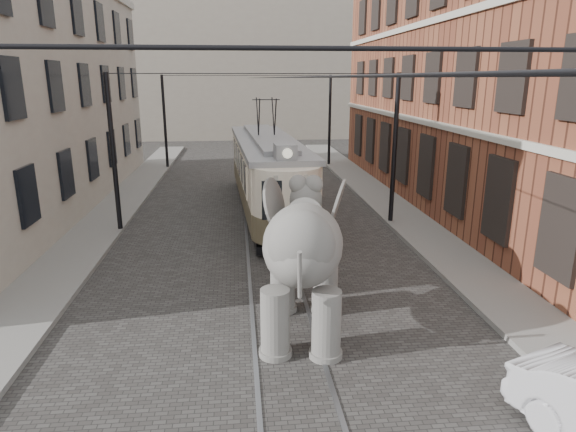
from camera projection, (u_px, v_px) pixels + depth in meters
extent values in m
plane|color=#3D3A38|center=(276.00, 289.00, 14.07)|extent=(120.00, 120.00, 0.00)
cube|color=slate|center=(477.00, 278.00, 14.64)|extent=(2.00, 60.00, 0.15)
cube|color=slate|center=(37.00, 296.00, 13.41)|extent=(2.00, 60.00, 0.15)
cube|color=brown|center=(503.00, 73.00, 22.16)|extent=(8.00, 26.00, 12.00)
cube|color=gray|center=(2.00, 97.00, 21.22)|extent=(7.00, 24.00, 10.00)
cube|color=gray|center=(245.00, 66.00, 50.51)|extent=(28.00, 10.00, 14.00)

